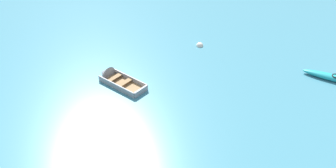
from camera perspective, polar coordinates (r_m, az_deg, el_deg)
The scene contains 3 objects.
kayak_turquoise_near_camera at distance 25.62m, azimuth 21.01°, elevation 0.73°, with size 3.47×2.01×0.34m.
rowboat_grey_cluster_inner at distance 24.19m, azimuth -7.28°, elevation 0.85°, with size 3.04×2.61×0.99m.
mooring_buoy_central at distance 27.44m, azimuth 4.16°, elevation 5.01°, with size 0.44×0.44×0.44m, color silver.
Camera 1 is at (1.04, 2.17, 13.31)m, focal length 46.67 mm.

